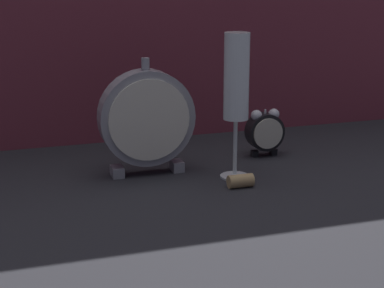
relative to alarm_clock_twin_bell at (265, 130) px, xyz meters
The scene contains 5 objects.
ground_plane 0.21m from the alarm_clock_twin_bell, 141.36° to the right, with size 4.00×4.00×0.00m, color #232328.
alarm_clock_twin_bell is the anchor object (origin of this frame).
mantel_clock_silver 0.25m from the alarm_clock_twin_bell, behind, with size 0.17×0.04×0.20m.
champagne_flute 0.18m from the alarm_clock_twin_bell, 134.74° to the right, with size 0.05×0.05×0.25m.
wine_cork 0.20m from the alarm_clock_twin_bell, 125.93° to the right, with size 0.02×0.02×0.04m, color tan.
Camera 1 is at (-0.34, -0.95, 0.35)m, focal length 60.00 mm.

